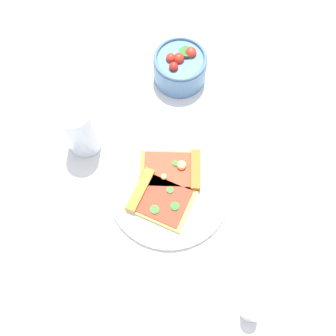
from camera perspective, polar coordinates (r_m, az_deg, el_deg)
The scene contains 7 objects.
ground_plane at distance 0.80m, azimuth -0.60°, elevation -1.99°, with size 2.40×2.40×0.00m, color silver.
plate at distance 0.79m, azimuth 0.22°, elevation -3.06°, with size 0.25×0.25×0.01m, color silver.
pizza_slice_near at distance 0.77m, azimuth -1.45°, elevation -4.40°, with size 0.13×0.14×0.02m.
pizza_slice_far at distance 0.79m, azimuth 1.16°, elevation -0.27°, with size 0.09×0.13×0.03m.
salad_bowl at distance 0.89m, azimuth 1.75°, elevation 14.45°, with size 0.12×0.12×0.08m.
soda_glass at distance 0.80m, azimuth -12.68°, elevation 5.50°, with size 0.07×0.07×0.13m.
pepper_shaker at distance 0.73m, azimuth 12.15°, elevation -19.77°, with size 0.03×0.03×0.07m.
Camera 1 is at (-0.28, -0.03, 0.75)m, focal length 42.03 mm.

